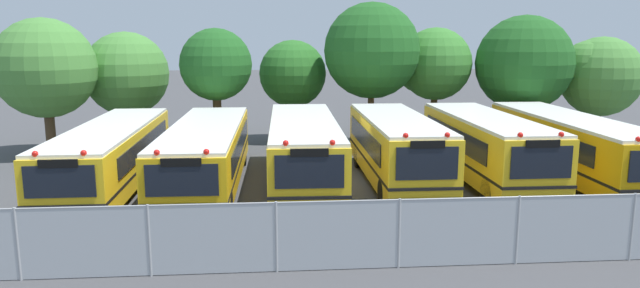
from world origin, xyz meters
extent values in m
plane|color=#424244|center=(0.00, 0.00, 0.00)|extent=(160.00, 160.00, 0.00)
cube|color=yellow|center=(-9.02, -0.07, 1.33)|extent=(2.52, 11.12, 1.95)
cube|color=white|center=(-9.02, -0.07, 2.36)|extent=(2.47, 10.90, 0.12)
cube|color=black|center=(-8.97, -5.69, 0.53)|extent=(2.47, 0.18, 0.36)
cube|color=black|center=(-8.97, -5.64, 1.68)|extent=(1.99, 0.08, 0.94)
cube|color=black|center=(-7.79, 0.25, 1.64)|extent=(0.12, 8.66, 0.70)
cube|color=black|center=(-10.25, 0.22, 1.64)|extent=(0.12, 8.66, 0.70)
cube|color=black|center=(-9.02, -0.07, 0.94)|extent=(2.55, 11.23, 0.10)
sphere|color=red|center=(-8.30, -5.46, 2.46)|extent=(0.18, 0.18, 0.18)
sphere|color=red|center=(-9.64, -5.47, 2.46)|extent=(0.18, 0.18, 0.18)
cube|color=black|center=(-8.97, -5.65, 2.20)|extent=(1.09, 0.09, 0.24)
cylinder|color=black|center=(-7.91, -4.21, 0.50)|extent=(0.29, 1.00, 1.00)
cylinder|color=black|center=(-10.05, -4.22, 0.50)|extent=(0.29, 1.00, 1.00)
cylinder|color=black|center=(-7.98, 3.69, 0.50)|extent=(0.29, 1.00, 1.00)
cylinder|color=black|center=(-10.12, 3.68, 0.50)|extent=(0.29, 1.00, 1.00)
cube|color=yellow|center=(-5.46, -0.14, 1.33)|extent=(2.69, 11.29, 1.96)
cube|color=white|center=(-5.46, -0.14, 2.37)|extent=(2.63, 11.06, 0.12)
cube|color=black|center=(-5.53, -5.83, 0.53)|extent=(2.60, 0.19, 0.36)
cube|color=black|center=(-5.53, -5.78, 1.68)|extent=(2.09, 0.09, 0.94)
cube|color=black|center=(-4.16, 0.15, 1.64)|extent=(0.15, 8.78, 0.71)
cube|color=black|center=(-6.75, 0.18, 1.64)|extent=(0.15, 8.78, 0.71)
cube|color=black|center=(-5.46, -0.14, 0.94)|extent=(2.71, 11.40, 0.10)
sphere|color=red|center=(-4.82, -5.62, 2.47)|extent=(0.18, 0.18, 0.18)
sphere|color=red|center=(-6.23, -5.61, 2.47)|extent=(0.18, 0.18, 0.18)
cube|color=black|center=(-5.53, -5.79, 2.21)|extent=(1.15, 0.09, 0.24)
cylinder|color=black|center=(-4.38, -4.38, 0.50)|extent=(0.29, 1.00, 1.00)
cylinder|color=black|center=(-6.64, -4.35, 0.50)|extent=(0.29, 1.00, 1.00)
cylinder|color=black|center=(-4.28, 3.68, 0.50)|extent=(0.29, 1.00, 1.00)
cylinder|color=black|center=(-6.55, 3.71, 0.50)|extent=(0.29, 1.00, 1.00)
cube|color=yellow|center=(-1.74, -0.14, 1.41)|extent=(2.74, 10.68, 2.12)
cube|color=white|center=(-1.74, -0.14, 2.53)|extent=(2.68, 10.46, 0.12)
cube|color=black|center=(-1.84, -5.53, 0.53)|extent=(2.58, 0.21, 0.36)
cube|color=black|center=(-1.84, -5.48, 1.79)|extent=(2.07, 0.10, 1.02)
cube|color=black|center=(-0.45, 0.13, 1.75)|extent=(0.21, 8.29, 0.76)
cube|color=black|center=(-3.01, 0.18, 1.75)|extent=(0.21, 8.29, 0.76)
cube|color=black|center=(-1.74, -0.14, 0.99)|extent=(2.76, 10.78, 0.10)
sphere|color=red|center=(-1.15, -5.32, 2.63)|extent=(0.18, 0.18, 0.18)
sphere|color=red|center=(-2.53, -5.29, 2.63)|extent=(0.18, 0.18, 0.18)
cube|color=black|center=(-1.84, -5.49, 2.37)|extent=(1.14, 0.10, 0.24)
cylinder|color=black|center=(-0.69, -4.08, 0.50)|extent=(0.30, 1.01, 1.00)
cylinder|color=black|center=(-2.94, -4.03, 0.50)|extent=(0.30, 1.01, 1.00)
cylinder|color=black|center=(-0.54, 3.35, 0.50)|extent=(0.30, 1.01, 1.00)
cylinder|color=black|center=(-2.79, 3.39, 0.50)|extent=(0.30, 1.01, 1.00)
cube|color=yellow|center=(1.91, -0.15, 1.44)|extent=(2.47, 9.37, 2.19)
cube|color=white|center=(1.91, -0.15, 2.60)|extent=(2.42, 9.18, 0.12)
cube|color=black|center=(1.88, -4.90, 0.53)|extent=(2.46, 0.18, 0.36)
cube|color=black|center=(1.88, -4.85, 1.84)|extent=(1.98, 0.07, 1.05)
cube|color=black|center=(3.13, 0.14, 1.79)|extent=(0.09, 7.30, 0.79)
cube|color=black|center=(0.68, 0.16, 1.79)|extent=(0.09, 7.30, 0.79)
cube|color=black|center=(1.91, -0.15, 1.01)|extent=(2.49, 9.46, 0.10)
sphere|color=red|center=(2.54, -4.68, 2.70)|extent=(0.18, 0.18, 0.18)
sphere|color=red|center=(1.21, -4.68, 2.70)|extent=(0.18, 0.18, 0.18)
cube|color=black|center=(1.88, -4.86, 2.44)|extent=(1.08, 0.09, 0.24)
cylinder|color=black|center=(2.95, -3.44, 0.50)|extent=(0.29, 1.00, 1.00)
cylinder|color=black|center=(0.82, -3.42, 0.50)|extent=(0.29, 1.00, 1.00)
cylinder|color=black|center=(2.99, 2.72, 0.50)|extent=(0.29, 1.00, 1.00)
cylinder|color=black|center=(0.86, 2.73, 0.50)|extent=(0.29, 1.00, 1.00)
cube|color=yellow|center=(5.51, -0.17, 1.44)|extent=(2.45, 9.58, 2.18)
cube|color=white|center=(5.51, -0.17, 2.59)|extent=(2.40, 9.39, 0.12)
cube|color=black|center=(5.52, -5.03, 0.53)|extent=(2.49, 0.16, 0.36)
cube|color=black|center=(5.52, -4.98, 1.83)|extent=(2.00, 0.06, 1.04)
cube|color=black|center=(6.75, 0.14, 1.79)|extent=(0.05, 7.47, 0.78)
cube|color=black|center=(4.27, 0.13, 1.79)|extent=(0.05, 7.47, 0.78)
cube|color=black|center=(5.51, -0.17, 1.00)|extent=(2.48, 9.68, 0.10)
sphere|color=red|center=(6.19, -4.80, 2.69)|extent=(0.18, 0.18, 0.18)
sphere|color=red|center=(4.85, -4.81, 2.69)|extent=(0.18, 0.18, 0.18)
cube|color=black|center=(5.52, -4.99, 2.43)|extent=(1.10, 0.08, 0.24)
cylinder|color=black|center=(6.59, -3.55, 0.50)|extent=(0.28, 1.00, 1.00)
cylinder|color=black|center=(4.44, -3.56, 0.50)|extent=(0.28, 1.00, 1.00)
cylinder|color=black|center=(6.58, 2.83, 0.50)|extent=(0.28, 1.00, 1.00)
cylinder|color=black|center=(4.43, 2.82, 0.50)|extent=(0.28, 1.00, 1.00)
cube|color=#EAA80C|center=(9.10, -0.01, 1.40)|extent=(2.50, 11.05, 2.09)
cube|color=white|center=(9.10, -0.01, 2.50)|extent=(2.45, 10.83, 0.12)
cube|color=black|center=(10.33, 0.28, 1.73)|extent=(0.10, 8.60, 0.75)
cube|color=black|center=(7.87, 0.30, 1.73)|extent=(0.10, 8.60, 0.75)
cube|color=black|center=(9.10, -0.01, 0.98)|extent=(2.52, 11.16, 0.10)
sphere|color=red|center=(8.39, -5.37, 2.60)|extent=(0.18, 0.18, 0.18)
cylinder|color=black|center=(8.00, -4.11, 0.50)|extent=(0.29, 1.00, 1.00)
cylinder|color=black|center=(10.19, 3.70, 0.50)|extent=(0.29, 1.00, 1.00)
cylinder|color=black|center=(8.06, 3.72, 0.50)|extent=(0.29, 1.00, 1.00)
cylinder|color=#4C3823|center=(-13.79, 6.85, 1.22)|extent=(0.47, 0.47, 2.44)
sphere|color=#478438|center=(-13.79, 6.85, 4.24)|extent=(4.81, 4.81, 4.81)
sphere|color=#478438|center=(-13.69, 6.48, 4.21)|extent=(3.58, 3.58, 3.58)
cylinder|color=#4C3823|center=(-10.62, 9.52, 1.06)|extent=(0.34, 0.34, 2.13)
sphere|color=#478438|center=(-10.62, 9.52, 3.79)|extent=(4.44, 4.44, 4.44)
sphere|color=#478438|center=(-11.19, 9.32, 3.86)|extent=(3.44, 3.44, 3.44)
cylinder|color=#4C3823|center=(-5.68, 7.10, 1.51)|extent=(0.43, 0.43, 3.03)
sphere|color=#1E561E|center=(-5.68, 7.10, 4.37)|extent=(3.59, 3.59, 3.59)
sphere|color=#1E561E|center=(-6.37, 6.98, 4.42)|extent=(2.08, 2.08, 2.08)
cylinder|color=#4C3823|center=(-1.77, 9.76, 1.18)|extent=(0.42, 0.42, 2.35)
sphere|color=#286623|center=(-1.77, 9.76, 3.73)|extent=(3.67, 3.67, 3.67)
sphere|color=#286623|center=(-1.72, 9.49, 3.68)|extent=(2.08, 2.08, 2.08)
cylinder|color=#4C3823|center=(2.26, 7.80, 1.58)|extent=(0.33, 0.33, 3.16)
sphere|color=#1E561E|center=(2.26, 7.80, 5.02)|extent=(4.96, 4.96, 4.96)
sphere|color=#1E561E|center=(2.77, 8.01, 5.33)|extent=(3.21, 3.21, 3.21)
cylinder|color=#4C3823|center=(5.94, 8.82, 1.40)|extent=(0.36, 0.36, 2.81)
sphere|color=#387A2D|center=(5.94, 8.82, 4.27)|extent=(3.92, 3.92, 3.92)
sphere|color=#387A2D|center=(5.28, 8.97, 4.22)|extent=(3.07, 3.07, 3.07)
cylinder|color=#4C3823|center=(10.39, 7.67, 1.22)|extent=(0.47, 0.47, 2.43)
sphere|color=#1E561E|center=(10.39, 7.67, 4.34)|extent=(5.07, 5.07, 5.07)
sphere|color=#1E561E|center=(10.78, 7.37, 4.54)|extent=(3.61, 3.61, 3.61)
cylinder|color=#4C3823|center=(14.64, 7.54, 1.02)|extent=(0.34, 0.34, 2.04)
sphere|color=#478438|center=(14.64, 7.54, 3.63)|extent=(4.25, 4.25, 4.25)
sphere|color=#478438|center=(13.97, 7.54, 4.03)|extent=(3.08, 3.08, 3.08)
cylinder|color=#9EA0A3|center=(-8.96, -8.59, 0.90)|extent=(0.07, 0.07, 1.80)
cylinder|color=#9EA0A3|center=(-5.91, -8.59, 0.90)|extent=(0.07, 0.07, 1.80)
cylinder|color=#9EA0A3|center=(-2.86, -8.59, 0.90)|extent=(0.07, 0.07, 1.80)
cylinder|color=#9EA0A3|center=(0.19, -8.59, 0.90)|extent=(0.07, 0.07, 1.80)
cylinder|color=#9EA0A3|center=(3.24, -8.59, 0.90)|extent=(0.07, 0.07, 1.80)
cylinder|color=#9EA0A3|center=(6.28, -8.59, 0.90)|extent=(0.07, 0.07, 1.80)
cube|color=#ADB2B7|center=(0.19, -8.59, 0.90)|extent=(24.39, 0.02, 1.76)
cylinder|color=#9EA0A3|center=(0.19, -8.59, 1.77)|extent=(24.39, 0.04, 0.04)
cone|color=#EA5914|center=(-1.08, -7.57, 0.23)|extent=(0.35, 0.35, 0.46)
camera|label=1|loc=(-2.91, -22.10, 5.73)|focal=32.42mm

